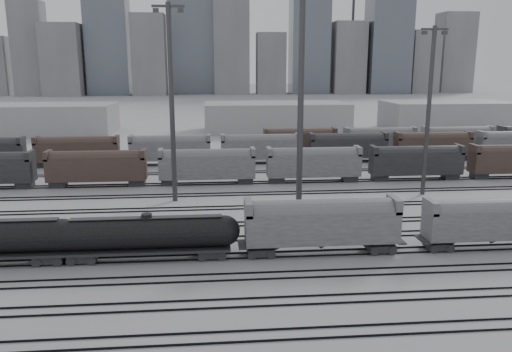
{
  "coord_description": "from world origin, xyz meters",
  "views": [
    {
      "loc": [
        -8.18,
        -45.34,
        18.55
      ],
      "look_at": [
        -2.42,
        19.28,
        4.0
      ],
      "focal_mm": 35.0,
      "sensor_mm": 36.0,
      "label": 1
    }
  ],
  "objects": [
    {
      "name": "ground",
      "position": [
        0.0,
        0.0,
        0.0
      ],
      "size": [
        900.0,
        900.0,
        0.0
      ],
      "primitive_type": "plane",
      "color": "silver",
      "rests_on": "ground"
    },
    {
      "name": "tracks",
      "position": [
        0.0,
        17.5,
        0.08
      ],
      "size": [
        220.0,
        71.5,
        0.16
      ],
      "color": "black",
      "rests_on": "ground"
    },
    {
      "name": "tank_car_b",
      "position": [
        -14.55,
        1.0,
        2.55
      ],
      "size": [
        17.86,
        2.98,
        4.41
      ],
      "color": "black",
      "rests_on": "ground"
    },
    {
      "name": "hopper_car_a",
      "position": [
        2.49,
        1.0,
        3.38
      ],
      "size": [
        15.3,
        3.04,
        5.47
      ],
      "color": "black",
      "rests_on": "ground"
    },
    {
      "name": "hopper_car_b",
      "position": [
        20.34,
        1.0,
        3.15
      ],
      "size": [
        14.25,
        2.83,
        5.09
      ],
      "color": "black",
      "rests_on": "ground"
    },
    {
      "name": "light_mast_b",
      "position": [
        -13.45,
        22.34,
        13.98
      ],
      "size": [
        4.22,
        0.67,
        26.36
      ],
      "color": "#39393C",
      "rests_on": "ground"
    },
    {
      "name": "light_mast_c",
      "position": [
        1.95,
        11.05,
        14.4
      ],
      "size": [
        4.34,
        0.69,
        27.14
      ],
      "color": "#39393C",
      "rests_on": "ground"
    },
    {
      "name": "light_mast_d",
      "position": [
        22.34,
        22.76,
        12.57
      ],
      "size": [
        3.79,
        0.61,
        23.7
      ],
      "color": "#39393C",
      "rests_on": "ground"
    },
    {
      "name": "bg_string_near",
      "position": [
        8.0,
        32.0,
        2.8
      ],
      "size": [
        151.0,
        3.0,
        5.6
      ],
      "color": "gray",
      "rests_on": "ground"
    },
    {
      "name": "bg_string_mid",
      "position": [
        18.0,
        48.0,
        2.8
      ],
      "size": [
        151.0,
        3.0,
        5.6
      ],
      "color": "black",
      "rests_on": "ground"
    },
    {
      "name": "bg_string_far",
      "position": [
        35.5,
        56.0,
        2.8
      ],
      "size": [
        66.0,
        3.0,
        5.6
      ],
      "color": "#46332C",
      "rests_on": "ground"
    },
    {
      "name": "warehouse_left",
      "position": [
        -60.0,
        95.0,
        4.0
      ],
      "size": [
        50.0,
        18.0,
        8.0
      ],
      "primitive_type": "cube",
      "color": "#B0B0B3",
      "rests_on": "ground"
    },
    {
      "name": "warehouse_mid",
      "position": [
        10.0,
        95.0,
        4.0
      ],
      "size": [
        40.0,
        18.0,
        8.0
      ],
      "primitive_type": "cube",
      "color": "#B0B0B3",
      "rests_on": "ground"
    },
    {
      "name": "warehouse_right",
      "position": [
        60.0,
        95.0,
        4.0
      ],
      "size": [
        35.0,
        18.0,
        8.0
      ],
      "primitive_type": "cube",
      "color": "#B0B0B3",
      "rests_on": "ground"
    },
    {
      "name": "skyline",
      "position": [
        10.84,
        280.0,
        34.73
      ],
      "size": [
        316.0,
        22.4,
        95.0
      ],
      "color": "gray",
      "rests_on": "ground"
    },
    {
      "name": "crane_left",
      "position": [
        -28.74,
        305.0,
        57.39
      ],
      "size": [
        42.0,
        1.8,
        100.0
      ],
      "color": "#39393C",
      "rests_on": "ground"
    },
    {
      "name": "crane_right",
      "position": [
        91.26,
        305.0,
        57.39
      ],
      "size": [
        42.0,
        1.8,
        100.0
      ],
      "color": "#39393C",
      "rests_on": "ground"
    }
  ]
}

